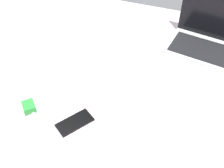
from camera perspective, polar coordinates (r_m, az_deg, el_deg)
name	(u,v)px	position (r cm, az deg, el deg)	size (l,w,h in cm)	color
bed_mattress	(103,95)	(133.15, -1.82, -2.21)	(180.00, 140.00, 18.00)	silver
laptop	(205,40)	(149.31, 18.00, 8.25)	(36.34, 28.12, 23.00)	#B7BABC
snack_cup	(32,111)	(111.66, -15.59, -5.17)	(9.00, 9.88, 12.70)	silver
cell_phone	(75,122)	(112.00, -7.42, -7.58)	(6.80, 14.00, 0.80)	black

